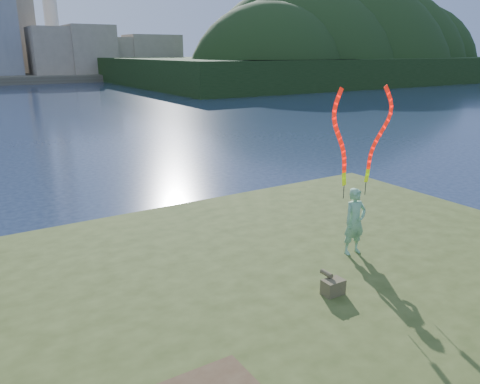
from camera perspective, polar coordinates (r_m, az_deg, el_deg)
ground at (r=9.04m, az=-3.35°, el=-16.84°), size 320.00×320.00×0.00m
wooded_hill at (r=91.89m, az=11.75°, el=13.39°), size 78.00×50.00×63.00m
woman_with_ribbons at (r=10.08m, az=14.00°, el=0.42°), size 1.98×0.39×3.86m
canvas_bag at (r=8.74m, az=11.22°, el=-11.18°), size 0.39×0.45×0.37m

